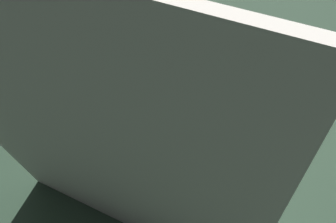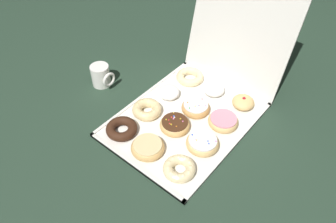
% 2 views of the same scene
% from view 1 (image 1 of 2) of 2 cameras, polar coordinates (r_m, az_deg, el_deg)
% --- Properties ---
extents(ground_plane, '(3.00, 3.00, 0.00)m').
position_cam_1_polar(ground_plane, '(0.86, 4.15, -1.52)').
color(ground_plane, '#233828').
extents(donut_box, '(0.44, 0.57, 0.01)m').
position_cam_1_polar(donut_box, '(0.85, 4.17, -1.28)').
color(donut_box, silver).
rests_on(donut_box, ground).
extents(box_lid_open, '(0.44, 0.13, 0.55)m').
position_cam_1_polar(box_lid_open, '(0.45, -11.99, -7.33)').
color(box_lid_open, silver).
rests_on(box_lid_open, ground).
extents(chocolate_cake_ring_donut_0, '(0.12, 0.12, 0.03)m').
position_cam_1_polar(chocolate_cake_ring_donut_0, '(0.96, 16.73, 4.87)').
color(chocolate_cake_ring_donut_0, '#381E11').
rests_on(chocolate_cake_ring_donut_0, donut_box).
extents(glazed_ring_donut_1, '(0.12, 0.12, 0.04)m').
position_cam_1_polar(glazed_ring_donut_1, '(0.98, 9.38, 7.50)').
color(glazed_ring_donut_1, tan).
rests_on(glazed_ring_donut_1, donut_box).
extents(cruller_donut_2, '(0.11, 0.11, 0.04)m').
position_cam_1_polar(cruller_donut_2, '(1.01, 1.92, 9.75)').
color(cruller_donut_2, beige).
rests_on(cruller_donut_2, donut_box).
extents(cruller_donut_3, '(0.11, 0.11, 0.04)m').
position_cam_1_polar(cruller_donut_3, '(0.86, 14.27, -0.10)').
color(cruller_donut_3, '#EACC8C').
rests_on(cruller_donut_3, donut_box).
extents(sprinkle_donut_4, '(0.11, 0.11, 0.04)m').
position_cam_1_polar(sprinkle_donut_4, '(0.87, 5.84, 2.48)').
color(sprinkle_donut_4, tan).
rests_on(sprinkle_donut_4, donut_box).
extents(sprinkle_donut_5, '(0.12, 0.12, 0.04)m').
position_cam_1_polar(sprinkle_donut_5, '(0.92, -1.50, 5.26)').
color(sprinkle_donut_5, '#E5B770').
rests_on(sprinkle_donut_5, donut_box).
extents(powdered_filled_donut_6, '(0.09, 0.09, 0.04)m').
position_cam_1_polar(powdered_filled_donut_6, '(0.77, 11.37, -6.21)').
color(powdered_filled_donut_6, white).
rests_on(powdered_filled_donut_6, donut_box).
extents(sprinkle_donut_7, '(0.11, 0.11, 0.04)m').
position_cam_1_polar(sprinkle_donut_7, '(0.80, 2.12, -2.93)').
color(sprinkle_donut_7, tan).
rests_on(sprinkle_donut_7, donut_box).
extents(pink_frosted_donut_8, '(0.11, 0.11, 0.03)m').
position_cam_1_polar(pink_frosted_donut_8, '(0.83, -5.71, -0.49)').
color(pink_frosted_donut_8, '#E5B770').
rests_on(pink_frosted_donut_8, donut_box).
extents(cruller_donut_9, '(0.12, 0.12, 0.03)m').
position_cam_1_polar(cruller_donut_9, '(0.70, 7.35, -14.63)').
color(cruller_donut_9, beige).
rests_on(cruller_donut_9, donut_box).
extents(powdered_filled_donut_10, '(0.09, 0.09, 0.05)m').
position_cam_1_polar(powdered_filled_donut_10, '(0.72, -1.95, -10.08)').
color(powdered_filled_donut_10, white).
rests_on(powdered_filled_donut_10, donut_box).
extents(jelly_filled_donut_11, '(0.09, 0.09, 0.05)m').
position_cam_1_polar(jelly_filled_donut_11, '(0.77, -11.27, -6.70)').
color(jelly_filled_donut_11, '#E5B770').
rests_on(jelly_filled_donut_11, donut_box).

